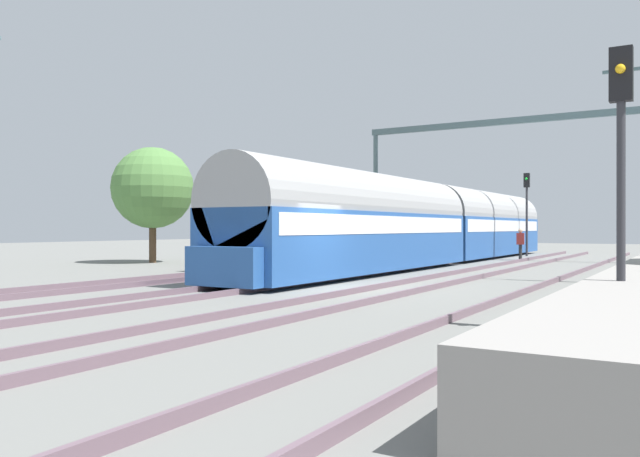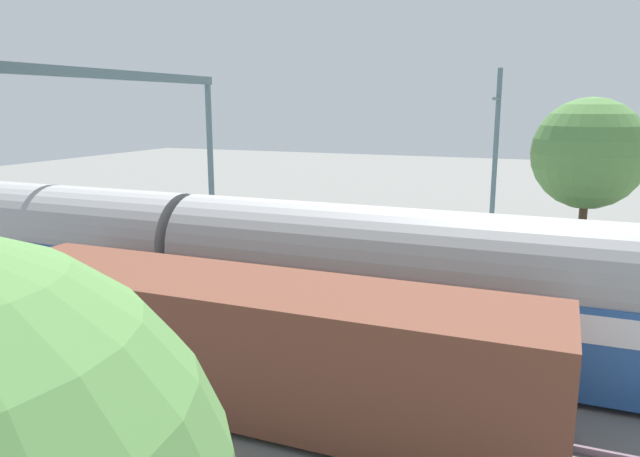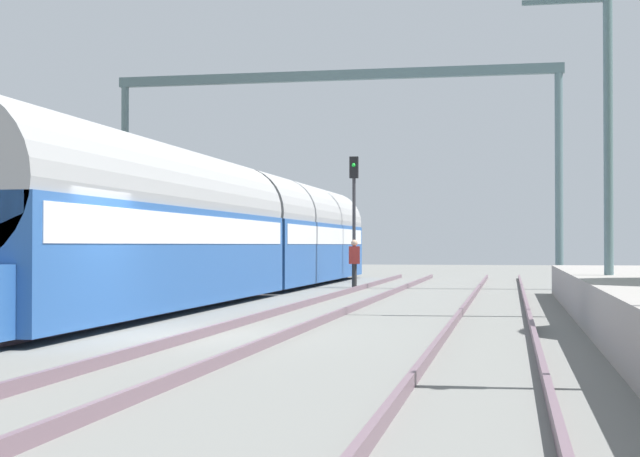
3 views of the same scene
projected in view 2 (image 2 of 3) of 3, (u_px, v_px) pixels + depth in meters
name	position (u px, v px, depth m)	size (l,w,h in m)	color
platform	(588.00, 255.00, 24.83)	(4.40, 28.00, 0.90)	gray
passenger_train	(191.00, 260.00, 18.09)	(2.93, 32.85, 3.82)	#28569E
freight_car	(251.00, 344.00, 13.01)	(2.80, 13.00, 2.70)	brown
person_crossing	(104.00, 252.00, 22.92)	(0.43, 0.30, 1.73)	#292929
catenary_gantry	(86.00, 124.00, 21.13)	(16.35, 0.28, 7.86)	slate
catenary_pole_east_mid	(495.00, 166.00, 24.15)	(1.90, 0.20, 8.00)	slate
tree_east_background	(589.00, 154.00, 26.03)	(4.87, 4.87, 6.92)	#4C3826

